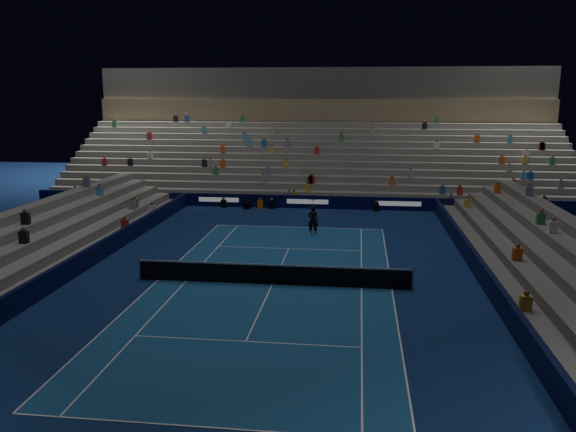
# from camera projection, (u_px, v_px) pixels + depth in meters

# --- Properties ---
(ground) EXTENTS (90.00, 90.00, 0.00)m
(ground) POSITION_uv_depth(u_px,v_px,m) (272.00, 284.00, 26.91)
(ground) COLOR #0D2050
(ground) RESTS_ON ground
(court_surface) EXTENTS (10.97, 23.77, 0.01)m
(court_surface) POSITION_uv_depth(u_px,v_px,m) (272.00, 284.00, 26.91)
(court_surface) COLOR navy
(court_surface) RESTS_ON ground
(sponsor_barrier_far) EXTENTS (44.00, 0.25, 1.00)m
(sponsor_barrier_far) POSITION_uv_depth(u_px,v_px,m) (308.00, 202.00, 44.78)
(sponsor_barrier_far) COLOR black
(sponsor_barrier_far) RESTS_ON ground
(sponsor_barrier_east) EXTENTS (0.25, 37.00, 1.00)m
(sponsor_barrier_east) POSITION_uv_depth(u_px,v_px,m) (489.00, 282.00, 25.65)
(sponsor_barrier_east) COLOR black
(sponsor_barrier_east) RESTS_ON ground
(sponsor_barrier_west) EXTENTS (0.25, 37.00, 1.00)m
(sponsor_barrier_west) POSITION_uv_depth(u_px,v_px,m) (74.00, 267.00, 27.96)
(sponsor_barrier_west) COLOR #080C32
(sponsor_barrier_west) RESTS_ON ground
(grandstand_main) EXTENTS (44.00, 15.20, 11.20)m
(grandstand_main) POSITION_uv_depth(u_px,v_px,m) (317.00, 153.00, 53.31)
(grandstand_main) COLOR slate
(grandstand_main) RESTS_ON ground
(grandstand_east) EXTENTS (5.00, 37.00, 2.50)m
(grandstand_east) POSITION_uv_depth(u_px,v_px,m) (572.00, 276.00, 25.15)
(grandstand_east) COLOR #62625E
(grandstand_east) RESTS_ON ground
(grandstand_west) EXTENTS (5.00, 37.00, 2.50)m
(grandstand_west) POSITION_uv_depth(u_px,v_px,m) (6.00, 256.00, 28.29)
(grandstand_west) COLOR gray
(grandstand_west) RESTS_ON ground
(tennis_net) EXTENTS (12.90, 0.10, 1.10)m
(tennis_net) POSITION_uv_depth(u_px,v_px,m) (272.00, 274.00, 26.81)
(tennis_net) COLOR #B2B2B7
(tennis_net) RESTS_ON ground
(tennis_player) EXTENTS (0.70, 0.47, 1.87)m
(tennis_player) POSITION_uv_depth(u_px,v_px,m) (313.00, 220.00, 36.26)
(tennis_player) COLOR black
(tennis_player) RESTS_ON ground
(broadcast_camera) EXTENTS (0.60, 0.95, 0.57)m
(broadcast_camera) POSITION_uv_depth(u_px,v_px,m) (247.00, 205.00, 44.60)
(broadcast_camera) COLOR black
(broadcast_camera) RESTS_ON ground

